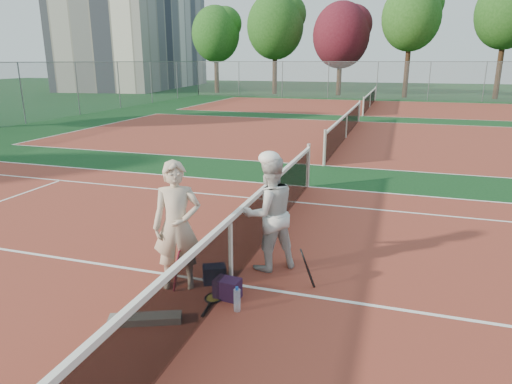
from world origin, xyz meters
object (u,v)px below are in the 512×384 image
at_px(apartment_block, 138,21).
at_px(water_bottle, 237,300).
at_px(player_b, 269,213).
at_px(racket_black_held, 304,269).
at_px(net_main, 231,251).
at_px(sports_bag_purple, 227,289).
at_px(racket_red, 179,272).
at_px(racket_spare, 213,298).
at_px(sports_bag_navy, 214,274).
at_px(player_a, 177,226).

bearing_deg(apartment_block, water_bottle, -57.61).
relative_size(player_b, racket_black_held, 3.06).
xyz_separation_m(net_main, player_b, (0.35, 0.71, 0.37)).
xyz_separation_m(racket_black_held, sports_bag_purple, (-0.91, -0.59, -0.15)).
bearing_deg(player_b, racket_red, 8.63).
height_order(player_b, racket_spare, player_b).
relative_size(apartment_block, racket_red, 36.91).
distance_m(apartment_block, water_bottle, 53.39).
relative_size(apartment_block, racket_spare, 36.67).
bearing_deg(sports_bag_navy, sports_bag_purple, -46.90).
distance_m(sports_bag_purple, water_bottle, 0.36).
height_order(racket_red, racket_spare, racket_red).
bearing_deg(player_a, player_b, 22.48).
bearing_deg(racket_black_held, racket_red, 0.32).
bearing_deg(racket_spare, sports_bag_purple, -67.90).
height_order(racket_black_held, sports_bag_navy, racket_black_held).
bearing_deg(racket_red, player_a, 98.74).
bearing_deg(sports_bag_purple, racket_black_held, 32.91).
bearing_deg(player_b, water_bottle, 48.31).
xyz_separation_m(apartment_block, player_a, (27.33, -44.26, -6.60)).
bearing_deg(player_b, racket_black_held, 101.89).
xyz_separation_m(player_a, water_bottle, (1.00, -0.39, -0.75)).
bearing_deg(net_main, player_b, 63.76).
distance_m(apartment_block, player_b, 52.17).
relative_size(apartment_block, water_bottle, 73.33).
xyz_separation_m(player_b, sports_bag_purple, (-0.26, -1.08, -0.74)).
distance_m(sports_bag_navy, sports_bag_purple, 0.50).
height_order(racket_red, sports_bag_purple, racket_red).
bearing_deg(racket_black_held, sports_bag_navy, -10.53).
distance_m(player_b, sports_bag_purple, 1.34).
distance_m(apartment_block, racket_black_held, 53.01).
relative_size(apartment_block, sports_bag_navy, 67.76).
relative_size(racket_spare, sports_bag_purple, 1.77).
distance_m(net_main, player_b, 0.87).
distance_m(player_b, sports_bag_navy, 1.20).
relative_size(racket_black_held, racket_spare, 0.96).
bearing_deg(apartment_block, racket_black_held, -56.48).
distance_m(racket_red, sports_bag_navy, 0.56).
bearing_deg(water_bottle, player_a, 158.84).
bearing_deg(racket_spare, player_a, 66.68).
relative_size(racket_red, sports_bag_purple, 1.76).
height_order(racket_red, racket_black_held, racket_red).
xyz_separation_m(apartment_block, racket_black_held, (29.00, -43.79, -7.21)).
relative_size(net_main, water_bottle, 36.60).
xyz_separation_m(player_a, sports_bag_navy, (0.42, 0.25, -0.78)).
relative_size(player_a, sports_bag_purple, 5.34).
distance_m(player_a, racket_black_held, 1.85).
bearing_deg(racket_spare, apartment_block, 27.21).
bearing_deg(apartment_block, sports_bag_purple, -57.67).
height_order(apartment_block, player_a, apartment_block).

